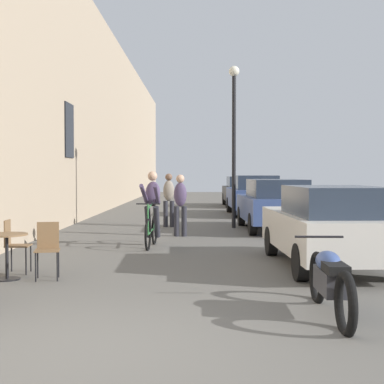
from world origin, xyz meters
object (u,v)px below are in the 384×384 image
object	(u,v)px
parked_car_second	(274,204)
parked_motorcycle	(330,281)
pedestrian_near	(180,202)
street_lamp	(234,126)
parked_car_nearest	(329,225)
parked_car_third	(254,195)
cafe_chair_mid_toward_street	(14,242)
cyclist_on_bicycle	(152,211)
cafe_table_mid	(7,246)
parked_car_fourth	(242,191)
cafe_chair_mid_toward_wall	(48,246)
pedestrian_mid	(169,197)

from	to	relation	value
parked_car_second	parked_motorcycle	size ratio (longest dim) A/B	1.98
pedestrian_near	parked_car_second	bearing A→B (deg)	29.42
street_lamp	parked_car_nearest	distance (m)	7.55
parked_car_third	parked_motorcycle	bearing A→B (deg)	-92.42
cafe_chair_mid_toward_street	pedestrian_near	distance (m)	6.05
cyclist_on_bicycle	parked_motorcycle	world-z (taller)	cyclist_on_bicycle
parked_car_nearest	parked_car_second	size ratio (longest dim) A/B	0.97
pedestrian_near	parked_car_third	distance (m)	7.92
parked_car_nearest	parked_car_third	world-z (taller)	parked_car_third
cafe_table_mid	street_lamp	world-z (taller)	street_lamp
parked_motorcycle	parked_car_nearest	bearing A→B (deg)	77.14
parked_car_nearest	parked_car_second	bearing A→B (deg)	90.86
cafe_chair_mid_toward_street	street_lamp	distance (m)	9.12
street_lamp	parked_car_fourth	distance (m)	11.32
cyclist_on_bicycle	street_lamp	distance (m)	5.29
cafe_chair_mid_toward_wall	cyclist_on_bicycle	xyz separation A→B (m)	(1.32, 3.92, 0.29)
pedestrian_near	parked_car_nearest	world-z (taller)	pedestrian_near
cafe_table_mid	parked_car_third	size ratio (longest dim) A/B	0.16
parked_car_third	parked_car_fourth	bearing A→B (deg)	89.91
pedestrian_mid	pedestrian_near	bearing A→B (deg)	-80.26
parked_car_nearest	parked_car_fourth	distance (m)	18.09
cafe_chair_mid_toward_wall	cyclist_on_bicycle	bearing A→B (deg)	71.40
cafe_table_mid	cyclist_on_bicycle	world-z (taller)	cyclist_on_bicycle
cafe_chair_mid_toward_wall	cafe_table_mid	bearing A→B (deg)	-173.10
cafe_chair_mid_toward_wall	street_lamp	world-z (taller)	street_lamp
parked_car_nearest	cyclist_on_bicycle	bearing A→B (deg)	140.01
cafe_table_mid	parked_car_second	size ratio (longest dim) A/B	0.17
street_lamp	parked_car_third	distance (m)	5.80
cafe_chair_mid_toward_street	cyclist_on_bicycle	world-z (taller)	cyclist_on_bicycle
street_lamp	parked_car_third	xyz separation A→B (m)	(1.12, 5.20, -2.29)
street_lamp	parked_car_fourth	size ratio (longest dim) A/B	1.15
cyclist_on_bicycle	pedestrian_near	xyz separation A→B (m)	(0.58, 2.01, 0.11)
parked_motorcycle	cafe_chair_mid_toward_wall	bearing A→B (deg)	150.52
cafe_table_mid	parked_car_second	bearing A→B (deg)	55.33
parked_car_third	parked_car_fourth	world-z (taller)	parked_car_third
cafe_table_mid	pedestrian_near	xyz separation A→B (m)	(2.52, 6.00, 0.40)
cafe_table_mid	parked_motorcycle	xyz separation A→B (m)	(4.53, -2.14, -0.12)
cafe_chair_mid_toward_street	parked_car_fourth	size ratio (longest dim) A/B	0.21
cyclist_on_bicycle	cafe_chair_mid_toward_street	bearing A→B (deg)	-120.32
cafe_table_mid	cafe_chair_mid_toward_wall	xyz separation A→B (m)	(0.62, 0.07, -0.00)
street_lamp	parked_car_second	xyz separation A→B (m)	(1.12, -0.74, -2.33)
cafe_chair_mid_toward_street	pedestrian_near	bearing A→B (deg)	64.55
street_lamp	parked_car_second	world-z (taller)	street_lamp
parked_car_nearest	pedestrian_mid	bearing A→B (deg)	113.54
pedestrian_mid	parked_car_fourth	size ratio (longest dim) A/B	0.39
cafe_chair_mid_toward_street	pedestrian_near	world-z (taller)	pedestrian_near
cafe_chair_mid_toward_wall	parked_car_second	size ratio (longest dim) A/B	0.21
pedestrian_near	parked_motorcycle	world-z (taller)	pedestrian_near
cafe_chair_mid_toward_street	street_lamp	xyz separation A→B (m)	(4.15, 7.70, 2.59)
cafe_chair_mid_toward_street	parked_motorcycle	bearing A→B (deg)	-30.29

